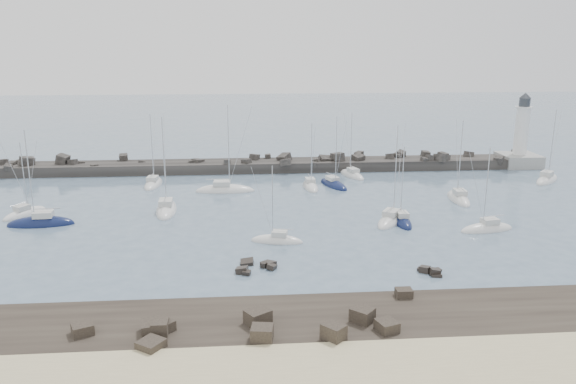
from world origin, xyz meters
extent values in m
plane|color=slate|center=(0.00, 0.00, 0.00)|extent=(400.00, 400.00, 0.00)
cube|color=black|center=(0.00, -22.00, 0.00)|extent=(140.00, 12.00, 0.70)
cube|color=black|center=(-12.26, -22.50, 0.94)|extent=(1.29, 1.51, 1.18)
cube|color=black|center=(-12.65, -24.67, 0.70)|extent=(2.42, 2.43, 0.70)
cube|color=black|center=(-18.45, -21.95, 0.79)|extent=(2.09, 2.04, 0.87)
cube|color=black|center=(-4.20, -24.13, 0.95)|extent=(1.91, 1.79, 1.21)
cube|color=black|center=(-12.91, -22.26, 0.86)|extent=(2.07, 2.20, 1.02)
cube|color=black|center=(-4.46, -21.32, 0.95)|extent=(2.48, 2.39, 1.19)
cube|color=black|center=(9.00, -17.29, 0.73)|extent=(1.49, 1.16, 0.76)
cube|color=black|center=(1.37, -24.43, 1.00)|extent=(2.17, 2.19, 1.31)
cube|color=black|center=(4.23, -21.64, 0.94)|extent=(2.32, 2.30, 1.18)
cube|color=black|center=(-12.21, -21.89, 0.78)|extent=(2.34, 2.34, 0.85)
cube|color=black|center=(5.88, -23.37, 0.79)|extent=(1.97, 2.05, 0.87)
cube|color=black|center=(-5.22, -7.37, -0.06)|extent=(1.53, 1.40, 1.30)
cube|color=black|center=(-5.31, -10.35, 0.18)|extent=(0.93, 0.90, 0.68)
cube|color=black|center=(-2.99, -8.16, -0.08)|extent=(1.86, 1.94, 1.33)
cube|color=black|center=(-5.78, -9.66, 0.21)|extent=(1.46, 1.56, 1.04)
cube|color=black|center=(-3.50, -8.54, 0.28)|extent=(0.78, 0.85, 0.65)
cube|color=black|center=(-2.69, -9.11, 0.28)|extent=(1.24, 1.22, 0.76)
cube|color=black|center=(14.42, -10.83, -0.04)|extent=(0.88, 0.83, 0.72)
cube|color=black|center=(13.77, -11.81, 0.29)|extent=(1.14, 0.89, 0.91)
cube|color=black|center=(12.99, -11.00, 0.20)|extent=(1.41, 1.48, 0.94)
cube|color=black|center=(12.74, -10.73, 0.04)|extent=(1.01, 0.96, 0.71)
cube|color=black|center=(13.85, -12.23, -0.09)|extent=(1.20, 1.09, 0.82)
cube|color=#282623|center=(-7.50, 38.00, 0.20)|extent=(115.00, 6.00, 3.20)
cube|color=#282623|center=(-43.85, 37.37, 2.47)|extent=(3.02, 2.79, 2.07)
cube|color=#282623|center=(7.24, 35.43, 1.53)|extent=(1.36, 1.26, 0.87)
cube|color=#282623|center=(24.88, 40.52, 1.67)|extent=(1.20, 1.14, 1.00)
cube|color=#282623|center=(-34.87, 38.73, 1.54)|extent=(1.50, 1.57, 1.27)
cube|color=#282623|center=(-46.47, 35.58, 1.87)|extent=(1.52, 1.74, 1.32)
cube|color=#282623|center=(41.93, 35.49, 1.73)|extent=(2.28, 2.27, 1.52)
cube|color=#282623|center=(29.38, 40.10, 1.98)|extent=(1.59, 1.88, 1.69)
cube|color=#282623|center=(2.07, 35.42, 1.97)|extent=(2.34, 2.24, 1.65)
cube|color=#282623|center=(28.84, 36.11, 2.11)|extent=(1.67, 1.54, 1.78)
cube|color=#282623|center=(-31.92, 36.26, 1.55)|extent=(1.66, 1.63, 0.97)
cube|color=#282623|center=(-46.84, 38.46, 1.70)|extent=(1.95, 1.84, 1.45)
cube|color=#282623|center=(7.95, 37.16, 1.83)|extent=(2.05, 1.96, 1.23)
cube|color=#282623|center=(9.27, 38.61, 1.66)|extent=(2.05, 2.11, 2.06)
cube|color=#282623|center=(-4.99, 36.35, 1.99)|extent=(2.06, 1.89, 1.30)
cube|color=#282623|center=(11.83, 37.13, 2.33)|extent=(2.64, 2.80, 2.09)
cube|color=#282623|center=(27.71, 35.65, 1.95)|extent=(1.44, 1.47, 1.14)
cube|color=#282623|center=(-36.09, 37.74, 2.04)|extent=(1.92, 1.81, 1.53)
cube|color=#282623|center=(-24.06, 38.63, 1.62)|extent=(1.62, 1.43, 1.23)
cube|color=#282623|center=(-44.41, 39.68, 1.77)|extent=(2.49, 2.82, 2.07)
cube|color=#282623|center=(-27.67, 40.56, 2.12)|extent=(1.74, 2.03, 1.85)
cube|color=#282623|center=(-46.06, 39.13, 1.63)|extent=(2.12, 2.02, 1.61)
cube|color=#282623|center=(16.51, 40.40, 2.10)|extent=(2.11, 2.11, 1.52)
cube|color=#282623|center=(24.24, 39.68, 1.85)|extent=(2.40, 2.46, 2.09)
cube|color=#282623|center=(-0.92, 40.45, 2.11)|extent=(1.17, 1.08, 1.01)
cube|color=#282623|center=(15.72, 37.35, 2.10)|extent=(2.65, 2.84, 1.88)
cube|color=#282623|center=(22.01, 38.34, 1.91)|extent=(2.02, 2.24, 2.02)
cube|color=#282623|center=(24.49, 39.73, 2.25)|extent=(1.85, 2.22, 1.97)
cube|color=#282623|center=(47.48, 40.40, 2.07)|extent=(1.46, 1.33, 1.50)
cube|color=#282623|center=(37.62, 39.31, 2.08)|extent=(2.35, 2.35, 1.71)
cube|color=#282623|center=(9.58, 37.61, 1.81)|extent=(2.63, 2.47, 2.09)
cube|color=#282623|center=(-3.47, 39.43, 2.02)|extent=(2.18, 2.00, 1.75)
cube|color=#282623|center=(32.48, 39.17, 1.90)|extent=(2.20, 2.27, 1.61)
cube|color=#282623|center=(-8.43, 35.72, 2.08)|extent=(1.25, 1.19, 1.14)
cube|color=#282623|center=(-13.85, 38.04, 1.73)|extent=(2.58, 2.58, 1.48)
cube|color=#282623|center=(-14.79, 37.82, 1.83)|extent=(1.62, 1.52, 1.20)
cube|color=#282623|center=(31.19, 36.02, 2.07)|extent=(3.38, 3.36, 2.48)
cube|color=#282623|center=(2.05, 38.56, 2.07)|extent=(3.11, 3.05, 2.28)
cube|color=#282623|center=(-48.61, 38.64, 1.98)|extent=(2.47, 2.56, 1.67)
cube|color=#282623|center=(-37.95, 38.33, 2.46)|extent=(2.61, 2.38, 2.38)
cube|color=gray|center=(47.00, 38.00, 0.80)|extent=(7.00, 7.00, 3.00)
cylinder|color=white|center=(47.00, 38.00, 6.80)|extent=(2.50, 2.50, 9.00)
cylinder|color=white|center=(47.00, 38.00, 11.23)|extent=(3.20, 3.20, 0.25)
cylinder|color=#31353B|center=(47.00, 38.00, 12.10)|extent=(2.00, 2.00, 1.60)
cone|color=#31353B|center=(47.00, 38.00, 13.40)|extent=(2.20, 2.20, 1.00)
ellipsoid|color=silver|center=(-35.48, 12.55, 0.05)|extent=(5.35, 6.88, 1.88)
cube|color=silver|center=(-35.66, 12.27, 1.17)|extent=(2.16, 2.33, 0.64)
cylinder|color=silver|center=(-35.19, 13.02, 5.43)|extent=(0.11, 0.11, 9.16)
cylinder|color=silver|center=(-35.91, 11.86, 1.77)|extent=(1.50, 2.36, 0.09)
ellipsoid|color=silver|center=(-20.49, 28.23, 0.05)|extent=(3.01, 8.10, 2.05)
cube|color=silver|center=(-20.52, 27.83, 1.25)|extent=(1.75, 2.33, 0.66)
cylinder|color=silver|center=(-20.45, 28.86, 6.29)|extent=(0.11, 0.11, 10.73)
cylinder|color=silver|center=(-20.56, 27.28, 1.87)|extent=(0.31, 3.18, 0.09)
ellipsoid|color=#0F1942|center=(-31.81, 7.94, 0.05)|extent=(8.58, 3.10, 2.32)
cube|color=silver|center=(-31.39, 7.97, 1.43)|extent=(2.46, 1.83, 0.79)
cylinder|color=silver|center=(-32.49, 7.91, 6.74)|extent=(0.14, 0.14, 11.40)
cylinder|color=silver|center=(-30.80, 8.00, 2.16)|extent=(3.38, 0.31, 0.11)
ellipsoid|color=silver|center=(-16.39, 12.99, 0.05)|extent=(3.26, 9.10, 2.35)
cube|color=silver|center=(-16.36, 12.54, 1.43)|extent=(1.94, 2.60, 0.77)
cylinder|color=silver|center=(-16.43, 13.71, 7.09)|extent=(0.13, 0.13, 12.09)
cylinder|color=silver|center=(-16.33, 11.92, 2.15)|extent=(0.31, 3.58, 0.11)
ellipsoid|color=silver|center=(-8.50, 23.08, 0.05)|extent=(9.44, 3.22, 2.30)
cube|color=silver|center=(-8.96, 23.10, 1.39)|extent=(2.68, 1.97, 0.71)
cylinder|color=silver|center=(-7.75, 23.06, 7.34)|extent=(0.12, 0.12, 12.62)
cylinder|color=silver|center=(-9.62, 23.12, 2.05)|extent=(3.74, 0.23, 0.10)
ellipsoid|color=silver|center=(-1.66, -0.87, 0.05)|extent=(6.54, 3.30, 1.74)
cube|color=silver|center=(-1.36, -0.94, 1.09)|extent=(1.99, 1.62, 0.60)
cylinder|color=silver|center=(-2.15, -0.75, 5.02)|extent=(0.10, 0.10, 8.45)
cylinder|color=silver|center=(-0.93, -1.04, 1.64)|extent=(2.46, 0.65, 0.09)
ellipsoid|color=silver|center=(5.33, 24.49, 0.05)|extent=(2.70, 7.31, 1.94)
cube|color=silver|center=(5.30, 24.85, 1.20)|extent=(1.58, 2.10, 0.65)
cylinder|color=silver|center=(5.37, 23.92, 5.72)|extent=(0.11, 0.11, 9.69)
cylinder|color=silver|center=(5.27, 25.35, 1.80)|extent=(0.28, 2.87, 0.09)
ellipsoid|color=silver|center=(14.00, 6.10, 0.05)|extent=(6.85, 8.73, 2.14)
cube|color=silver|center=(13.77, 5.73, 1.29)|extent=(2.76, 2.97, 0.67)
cylinder|color=silver|center=(14.37, 6.68, 6.78)|extent=(0.11, 0.11, 11.64)
cylinder|color=silver|center=(13.45, 5.22, 1.91)|extent=(1.92, 2.97, 0.10)
ellipsoid|color=#0F1942|center=(9.28, 25.47, 0.05)|extent=(4.96, 8.23, 1.95)
cube|color=silver|center=(9.15, 25.84, 1.19)|extent=(2.24, 2.61, 0.61)
cylinder|color=silver|center=(9.49, 24.88, 6.19)|extent=(0.10, 0.10, 10.62)
cylinder|color=silver|center=(8.96, 26.36, 1.75)|extent=(1.15, 2.99, 0.09)
ellipsoid|color=silver|center=(24.92, 1.29, 0.05)|extent=(7.48, 3.43, 1.98)
cube|color=silver|center=(25.28, 1.35, 1.23)|extent=(2.23, 1.77, 0.67)
cylinder|color=silver|center=(24.36, 1.19, 5.75)|extent=(0.12, 0.12, 9.73)
cylinder|color=silver|center=(25.78, 1.44, 1.85)|extent=(2.86, 0.59, 0.10)
ellipsoid|color=silver|center=(26.62, 15.34, 0.05)|extent=(2.98, 8.20, 2.19)
cube|color=silver|center=(26.60, 14.93, 1.35)|extent=(1.76, 2.35, 0.74)
cylinder|color=silver|center=(26.66, 15.98, 6.42)|extent=(0.13, 0.13, 10.88)
cylinder|color=silver|center=(26.57, 14.37, 2.04)|extent=(0.30, 3.23, 0.11)
ellipsoid|color=silver|center=(46.10, 25.74, 0.05)|extent=(7.60, 7.67, 2.29)
cube|color=silver|center=(45.81, 25.45, 1.41)|extent=(2.80, 2.81, 0.78)
cylinder|color=silver|center=(46.56, 26.21, 6.59)|extent=(0.13, 0.13, 11.13)
cylinder|color=silver|center=(45.41, 25.04, 2.14)|extent=(2.39, 2.43, 0.11)
ellipsoid|color=silver|center=(13.60, 32.00, 0.05)|extent=(4.55, 7.89, 1.97)
cube|color=silver|center=(13.72, 31.64, 1.21)|extent=(2.09, 2.48, 0.65)
cylinder|color=silver|center=(13.41, 32.57, 5.97)|extent=(0.11, 0.11, 10.17)
cylinder|color=silver|center=(13.88, 31.14, 1.81)|extent=(1.02, 2.90, 0.09)
ellipsoid|color=#0F1942|center=(15.12, 5.35, 0.05)|extent=(2.15, 6.78, 1.93)
cube|color=silver|center=(15.11, 5.01, 1.21)|extent=(1.38, 1.91, 0.68)
cylinder|color=silver|center=(15.12, 5.89, 5.44)|extent=(0.12, 0.12, 9.13)
cylinder|color=silver|center=(15.11, 4.54, 1.84)|extent=(0.12, 2.71, 0.10)
camera|label=1|loc=(-5.27, -63.49, 22.84)|focal=35.00mm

